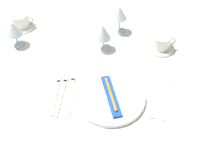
% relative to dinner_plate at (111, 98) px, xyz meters
% --- Properties ---
extents(ground_plane, '(6.00, 6.00, 0.00)m').
position_rel_dinner_plate_xyz_m(ground_plane, '(0.02, 0.27, -0.75)').
color(ground_plane, '#383D47').
extents(dining_table, '(1.80, 1.11, 0.74)m').
position_rel_dinner_plate_xyz_m(dining_table, '(0.02, 0.27, -0.09)').
color(dining_table, silver).
rests_on(dining_table, ground).
extents(dinner_plate, '(0.28, 0.28, 0.02)m').
position_rel_dinner_plate_xyz_m(dinner_plate, '(0.00, 0.00, 0.00)').
color(dinner_plate, white).
rests_on(dinner_plate, dining_table).
extents(toothbrush_package, '(0.09, 0.21, 0.02)m').
position_rel_dinner_plate_xyz_m(toothbrush_package, '(0.00, 0.00, 0.02)').
color(toothbrush_package, blue).
rests_on(toothbrush_package, dinner_plate).
extents(fork_outer, '(0.03, 0.22, 0.00)m').
position_rel_dinner_plate_xyz_m(fork_outer, '(-0.16, 0.04, -0.01)').
color(fork_outer, beige).
rests_on(fork_outer, dining_table).
extents(fork_inner, '(0.03, 0.23, 0.00)m').
position_rel_dinner_plate_xyz_m(fork_inner, '(-0.20, 0.02, -0.01)').
color(fork_inner, beige).
rests_on(fork_inner, dining_table).
extents(fork_salad, '(0.02, 0.22, 0.00)m').
position_rel_dinner_plate_xyz_m(fork_salad, '(-0.23, 0.03, -0.01)').
color(fork_salad, beige).
rests_on(fork_salad, dining_table).
extents(dinner_knife, '(0.03, 0.23, 0.00)m').
position_rel_dinner_plate_xyz_m(dinner_knife, '(0.17, 0.02, -0.01)').
color(dinner_knife, beige).
rests_on(dinner_knife, dining_table).
extents(spoon_soup, '(0.03, 0.21, 0.01)m').
position_rel_dinner_plate_xyz_m(spoon_soup, '(0.20, 0.03, -0.01)').
color(spoon_soup, beige).
rests_on(spoon_soup, dining_table).
extents(spoon_dessert, '(0.03, 0.23, 0.01)m').
position_rel_dinner_plate_xyz_m(spoon_dessert, '(0.23, 0.05, -0.01)').
color(spoon_dessert, beige).
rests_on(spoon_dessert, dining_table).
extents(saucer_left, '(0.13, 0.13, 0.01)m').
position_rel_dinner_plate_xyz_m(saucer_left, '(-0.47, 0.46, -0.00)').
color(saucer_left, white).
rests_on(saucer_left, dining_table).
extents(coffee_cup_left, '(0.11, 0.09, 0.07)m').
position_rel_dinner_plate_xyz_m(coffee_cup_left, '(-0.47, 0.46, 0.03)').
color(coffee_cup_left, white).
rests_on(coffee_cup_left, saucer_left).
extents(saucer_right, '(0.13, 0.13, 0.01)m').
position_rel_dinner_plate_xyz_m(saucer_right, '(0.22, 0.32, -0.00)').
color(saucer_right, white).
rests_on(saucer_right, dining_table).
extents(coffee_cup_right, '(0.11, 0.08, 0.07)m').
position_rel_dinner_plate_xyz_m(coffee_cup_right, '(0.23, 0.32, 0.03)').
color(coffee_cup_right, white).
rests_on(coffee_cup_right, saucer_right).
extents(wine_glass_centre, '(0.07, 0.07, 0.13)m').
position_rel_dinner_plate_xyz_m(wine_glass_centre, '(-0.46, 0.32, 0.08)').
color(wine_glass_centre, silver).
rests_on(wine_glass_centre, dining_table).
extents(wine_glass_left, '(0.07, 0.07, 0.14)m').
position_rel_dinner_plate_xyz_m(wine_glass_left, '(-0.05, 0.31, 0.08)').
color(wine_glass_left, silver).
rests_on(wine_glass_left, dining_table).
extents(wine_glass_right, '(0.07, 0.07, 0.14)m').
position_rel_dinner_plate_xyz_m(wine_glass_right, '(0.03, 0.44, 0.09)').
color(wine_glass_right, silver).
rests_on(wine_glass_right, dining_table).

